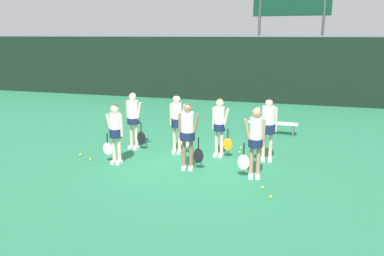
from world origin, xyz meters
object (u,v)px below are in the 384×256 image
(tennis_ball_2, at_px, (262,187))
(player_3, at_px, (133,116))
(tennis_ball_0, at_px, (80,155))
(bench_courtside, at_px, (273,124))
(player_6, at_px, (268,124))
(tennis_ball_5, at_px, (241,148))
(player_4, at_px, (177,119))
(player_5, at_px, (220,123))
(tennis_ball_3, at_px, (90,159))
(tennis_ball_1, at_px, (271,197))
(scoreboard, at_px, (292,8))
(tennis_ball_4, at_px, (240,152))
(player_1, at_px, (188,131))
(player_0, at_px, (115,129))
(player_2, at_px, (255,137))

(tennis_ball_2, bearing_deg, player_3, 153.54)
(tennis_ball_0, bearing_deg, bench_courtside, 37.86)
(player_6, relative_size, tennis_ball_5, 26.52)
(bench_courtside, distance_m, player_4, 4.02)
(player_6, bearing_deg, bench_courtside, 84.32)
(tennis_ball_2, bearing_deg, player_4, 143.38)
(player_4, xyz_separation_m, player_5, (1.28, 0.02, -0.05))
(tennis_ball_3, bearing_deg, player_3, 62.04)
(tennis_ball_1, relative_size, tennis_ball_3, 1.04)
(player_5, bearing_deg, tennis_ball_5, 66.58)
(player_4, height_order, tennis_ball_3, player_4)
(scoreboard, xyz_separation_m, player_3, (-4.19, -10.29, -3.69))
(bench_courtside, bearing_deg, scoreboard, 91.48)
(tennis_ball_5, bearing_deg, tennis_ball_3, -149.98)
(player_6, bearing_deg, player_3, 173.10)
(player_4, xyz_separation_m, tennis_ball_1, (2.95, -2.50, -1.01))
(scoreboard, bearing_deg, player_3, -112.15)
(tennis_ball_0, distance_m, tennis_ball_2, 5.47)
(tennis_ball_4, bearing_deg, player_4, -164.85)
(scoreboard, xyz_separation_m, tennis_ball_0, (-5.42, -11.39, -4.70))
(player_1, relative_size, player_4, 1.00)
(player_0, bearing_deg, tennis_ball_1, -9.95)
(bench_courtside, xyz_separation_m, tennis_ball_4, (-0.78, -2.52, -0.34))
(tennis_ball_2, bearing_deg, tennis_ball_0, 169.82)
(tennis_ball_0, height_order, tennis_ball_2, tennis_ball_2)
(player_6, bearing_deg, player_5, 173.00)
(bench_courtside, relative_size, tennis_ball_3, 26.55)
(player_3, distance_m, tennis_ball_2, 4.74)
(tennis_ball_1, bearing_deg, tennis_ball_0, 165.61)
(player_2, bearing_deg, tennis_ball_2, -74.30)
(player_1, xyz_separation_m, tennis_ball_2, (2.03, -0.77, -1.01))
(player_2, height_order, player_5, player_2)
(player_4, bearing_deg, tennis_ball_4, 11.17)
(scoreboard, xyz_separation_m, tennis_ball_2, (-0.04, -12.35, -4.70))
(player_6, distance_m, tennis_ball_2, 2.28)
(player_0, xyz_separation_m, tennis_ball_3, (-0.84, 0.02, -0.95))
(scoreboard, distance_m, player_0, 12.93)
(player_3, relative_size, tennis_ball_5, 26.17)
(bench_courtside, height_order, player_0, player_0)
(player_2, relative_size, tennis_ball_2, 26.09)
(player_1, bearing_deg, player_2, -11.77)
(scoreboard, height_order, tennis_ball_4, scoreboard)
(player_1, height_order, tennis_ball_1, player_1)
(player_0, distance_m, tennis_ball_1, 4.51)
(player_6, bearing_deg, player_1, -153.29)
(tennis_ball_1, bearing_deg, player_5, 123.63)
(player_3, bearing_deg, player_2, -10.31)
(player_1, bearing_deg, scoreboard, 72.23)
(player_2, bearing_deg, tennis_ball_5, 98.99)
(player_4, xyz_separation_m, tennis_ball_2, (2.73, -2.03, -1.01))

